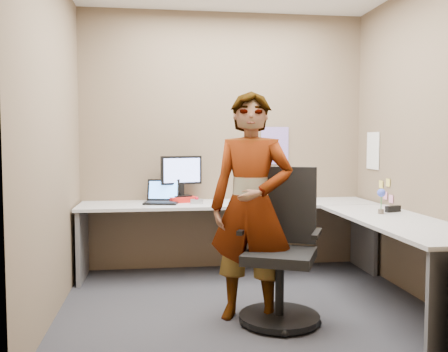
{
  "coord_description": "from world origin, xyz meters",
  "views": [
    {
      "loc": [
        -0.72,
        -3.97,
        1.35
      ],
      "look_at": [
        -0.15,
        0.25,
        1.05
      ],
      "focal_mm": 40.0,
      "sensor_mm": 36.0,
      "label": 1
    }
  ],
  "objects": [
    {
      "name": "desk",
      "position": [
        0.44,
        0.39,
        0.59
      ],
      "size": [
        2.98,
        2.58,
        0.73
      ],
      "color": "#A2A2A2",
      "rests_on": "ground"
    },
    {
      "name": "trackball_mouse",
      "position": [
        -0.33,
        0.91,
        0.76
      ],
      "size": [
        0.12,
        0.08,
        0.07
      ],
      "color": "#B7B7BC",
      "rests_on": "desk"
    },
    {
      "name": "wall_back",
      "position": [
        0.0,
        1.3,
        1.35
      ],
      "size": [
        3.0,
        0.0,
        3.0
      ],
      "primitive_type": "plane",
      "rotation": [
        1.57,
        0.0,
        0.0
      ],
      "color": "brown",
      "rests_on": "ground"
    },
    {
      "name": "monitor",
      "position": [
        -0.46,
        1.11,
        1.03
      ],
      "size": [
        0.42,
        0.19,
        0.41
      ],
      "rotation": [
        0.0,
        0.0,
        0.33
      ],
      "color": "black",
      "rests_on": "paper_ream"
    },
    {
      "name": "wall_left",
      "position": [
        -1.5,
        0.0,
        1.35
      ],
      "size": [
        0.0,
        2.7,
        2.7
      ],
      "primitive_type": "plane",
      "rotation": [
        1.57,
        0.0,
        1.57
      ],
      "color": "brown",
      "rests_on": "ground"
    },
    {
      "name": "stapler",
      "position": [
        1.33,
        0.11,
        0.76
      ],
      "size": [
        0.15,
        0.09,
        0.05
      ],
      "primitive_type": "cube",
      "rotation": [
        0.0,
        0.0,
        0.32
      ],
      "color": "black",
      "rests_on": "desk"
    },
    {
      "name": "wall_right",
      "position": [
        1.5,
        0.0,
        1.35
      ],
      "size": [
        0.0,
        2.7,
        2.7
      ],
      "primitive_type": "plane",
      "rotation": [
        1.57,
        0.0,
        -1.57
      ],
      "color": "brown",
      "rests_on": "ground"
    },
    {
      "name": "calendar_purple",
      "position": [
        0.55,
        1.29,
        1.3
      ],
      "size": [
        0.3,
        0.01,
        0.4
      ],
      "primitive_type": "cube",
      "color": "#846BB7",
      "rests_on": "wall_back"
    },
    {
      "name": "origami",
      "position": [
        0.02,
        0.77,
        0.76
      ],
      "size": [
        0.1,
        0.1,
        0.06
      ],
      "primitive_type": "cone",
      "color": "white",
      "rests_on": "desk"
    },
    {
      "name": "laptop",
      "position": [
        -0.66,
        1.02,
        0.79
      ],
      "size": [
        0.37,
        0.33,
        0.23
      ],
      "rotation": [
        0.0,
        0.0,
        -0.2
      ],
      "color": "black",
      "rests_on": "desk"
    },
    {
      "name": "paper_ream",
      "position": [
        -0.46,
        1.09,
        0.76
      ],
      "size": [
        0.32,
        0.28,
        0.05
      ],
      "primitive_type": "cube",
      "rotation": [
        0.0,
        0.0,
        0.33
      ],
      "color": "red",
      "rests_on": "desk"
    },
    {
      "name": "sticky_note_a",
      "position": [
        1.49,
        0.55,
        0.95
      ],
      "size": [
        0.01,
        0.07,
        0.07
      ],
      "primitive_type": "cube",
      "color": "#F2E059",
      "rests_on": "wall_right"
    },
    {
      "name": "office_chair",
      "position": [
        0.2,
        -0.38,
        0.46
      ],
      "size": [
        0.66,
        0.66,
        1.13
      ],
      "rotation": [
        0.0,
        0.0,
        -0.43
      ],
      "color": "black",
      "rests_on": "ground"
    },
    {
      "name": "sticky_note_b",
      "position": [
        1.49,
        0.6,
        0.82
      ],
      "size": [
        0.01,
        0.07,
        0.07
      ],
      "primitive_type": "cube",
      "color": "pink",
      "rests_on": "wall_right"
    },
    {
      "name": "sticky_note_d",
      "position": [
        1.49,
        0.7,
        0.92
      ],
      "size": [
        0.01,
        0.07,
        0.07
      ],
      "primitive_type": "cube",
      "color": "#F2E059",
      "rests_on": "wall_right"
    },
    {
      "name": "sticky_note_c",
      "position": [
        1.49,
        0.48,
        0.8
      ],
      "size": [
        0.01,
        0.07,
        0.07
      ],
      "primitive_type": "cube",
      "color": "pink",
      "rests_on": "wall_right"
    },
    {
      "name": "ground",
      "position": [
        0.0,
        0.0,
        0.0
      ],
      "size": [
        3.0,
        3.0,
        0.0
      ],
      "primitive_type": "plane",
      "color": "#242428",
      "rests_on": "ground"
    },
    {
      "name": "flower",
      "position": [
        1.17,
        0.02,
        0.87
      ],
      "size": [
        0.07,
        0.07,
        0.22
      ],
      "color": "brown",
      "rests_on": "desk"
    },
    {
      "name": "person",
      "position": [
        -0.02,
        -0.32,
        0.86
      ],
      "size": [
        0.74,
        0.63,
        1.72
      ],
      "primitive_type": "imported",
      "rotation": [
        0.0,
        0.0,
        -0.42
      ],
      "color": "#999399",
      "rests_on": "ground"
    },
    {
      "name": "calendar_white",
      "position": [
        1.49,
        0.9,
        1.25
      ],
      "size": [
        0.01,
        0.28,
        0.38
      ],
      "primitive_type": "cube",
      "color": "white",
      "rests_on": "wall_right"
    }
  ]
}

